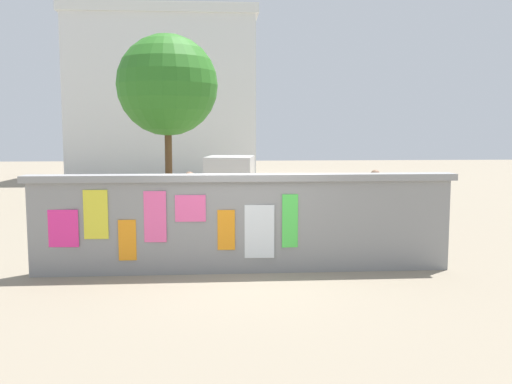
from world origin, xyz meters
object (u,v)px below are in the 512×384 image
at_px(motorcycle, 123,230).
at_px(person_bystander, 375,197).
at_px(tree_roadside, 167,85).
at_px(bicycle_near, 132,216).
at_px(bicycle_far, 354,236).
at_px(person_walking, 190,200).
at_px(auto_rickshaw_truck, 267,192).

height_order(motorcycle, person_bystander, person_bystander).
bearing_deg(tree_roadside, motorcycle, -91.70).
bearing_deg(bicycle_near, tree_roadside, 85.74).
height_order(bicycle_far, tree_roadside, tree_roadside).
height_order(person_walking, person_bystander, same).
relative_size(bicycle_far, person_bystander, 1.06).
bearing_deg(auto_rickshaw_truck, person_bystander, -38.81).
height_order(auto_rickshaw_truck, person_bystander, auto_rickshaw_truck).
relative_size(bicycle_near, person_walking, 1.05).
distance_m(motorcycle, person_bystander, 5.80).
height_order(bicycle_near, person_bystander, person_bystander).
distance_m(auto_rickshaw_truck, person_walking, 2.94).
bearing_deg(auto_rickshaw_truck, motorcycle, -137.96).
height_order(person_walking, tree_roadside, tree_roadside).
distance_m(auto_rickshaw_truck, bicycle_near, 3.56).
bearing_deg(bicycle_far, tree_roadside, 116.74).
bearing_deg(person_walking, tree_roadside, 98.32).
relative_size(motorcycle, tree_roadside, 0.32).
distance_m(motorcycle, person_walking, 1.66).
xyz_separation_m(bicycle_far, person_walking, (-3.41, 1.33, 0.62)).
xyz_separation_m(auto_rickshaw_truck, person_bystander, (2.36, -1.90, 0.09)).
relative_size(auto_rickshaw_truck, motorcycle, 1.99).
bearing_deg(person_walking, bicycle_far, -21.30).
bearing_deg(motorcycle, auto_rickshaw_truck, 42.04).
bearing_deg(motorcycle, person_walking, 29.62).
bearing_deg(motorcycle, bicycle_near, 94.20).
xyz_separation_m(bicycle_near, person_bystander, (5.86, -1.47, 0.62)).
distance_m(motorcycle, bicycle_near, 2.56).
xyz_separation_m(auto_rickshaw_truck, tree_roadside, (-3.06, 5.45, 3.23)).
relative_size(bicycle_far, person_walking, 1.06).
height_order(bicycle_far, person_walking, person_walking).
xyz_separation_m(auto_rickshaw_truck, motorcycle, (-3.31, -2.98, -0.44)).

